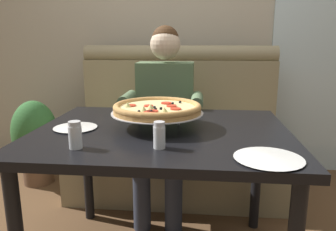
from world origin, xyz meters
The scene contains 11 objects.
back_wall_with_window centered at (0.00, 1.53, 1.40)m, with size 6.00×0.12×2.80m, color #BCB29E.
booth_bench centered at (0.00, 0.96, 0.40)m, with size 1.59×0.78×1.13m.
dining_table centered at (0.00, 0.00, 0.67)m, with size 1.23×0.98×0.75m.
diner_main centered at (-0.07, 0.69, 0.71)m, with size 0.54×0.64×1.27m.
pizza centered at (-0.03, 0.03, 0.85)m, with size 0.45×0.45×0.13m.
shaker_pepper_flakes centered at (0.02, -0.28, 0.80)m, with size 0.05×0.05×0.11m.
shaker_parmesan centered at (-0.31, -0.31, 0.80)m, with size 0.05×0.05×0.11m.
plate_near_left centered at (0.44, -0.37, 0.76)m, with size 0.25×0.25×0.02m.
plate_near_right centered at (-0.43, -0.03, 0.76)m, with size 0.21×0.21×0.02m.
patio_chair centered at (1.23, 2.20, 0.52)m, with size 0.40×0.40×0.86m.
potted_plant centered at (-1.16, 0.92, 0.39)m, with size 0.36×0.36×0.70m.
Camera 1 is at (0.19, -1.52, 1.18)m, focal length 34.96 mm.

